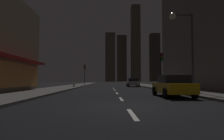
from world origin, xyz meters
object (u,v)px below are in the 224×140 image
Objects in this scene: fire_hydrant_far_left at (74,85)px; traffic_light_far_left at (85,70)px; street_lamp_right at (182,33)px; car_parked_far at (133,82)px; car_parked_near at (173,86)px; traffic_light_near_right at (161,63)px.

traffic_light_far_left reaches higher than fire_hydrant_far_left.
car_parked_far is at bearing 95.65° from street_lamp_right.
car_parked_far is 0.64× the size of street_lamp_right.
traffic_light_near_right is at bearing 78.75° from car_parked_near.
traffic_light_near_right is at bearing -32.19° from fire_hydrant_far_left.
car_parked_near is at bearing -123.22° from street_lamp_right.
street_lamp_right reaches higher than car_parked_far.
traffic_light_far_left is (0.40, 10.48, 2.74)m from fire_hydrant_far_left.
car_parked_near is 28.80m from traffic_light_far_left.
traffic_light_far_left is (-11.00, 17.66, 0.00)m from traffic_light_near_right.
traffic_light_near_right reaches higher than fire_hydrant_far_left.
street_lamp_right reaches higher than traffic_light_far_left.
street_lamp_right is (10.88, -24.49, 1.87)m from traffic_light_far_left.
car_parked_near is 1.00× the size of car_parked_far.
traffic_light_far_left is at bearing 144.49° from car_parked_far.
traffic_light_near_right is (1.90, -11.16, 2.45)m from car_parked_far.
car_parked_far is 11.45m from traffic_light_far_left.
car_parked_near is 1.01× the size of traffic_light_far_left.
fire_hydrant_far_left is at bearing 147.81° from traffic_light_near_right.
car_parked_far is at bearing -35.51° from traffic_light_far_left.
street_lamp_right reaches higher than car_parked_near.
fire_hydrant_far_left is at bearing -92.18° from traffic_light_far_left.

